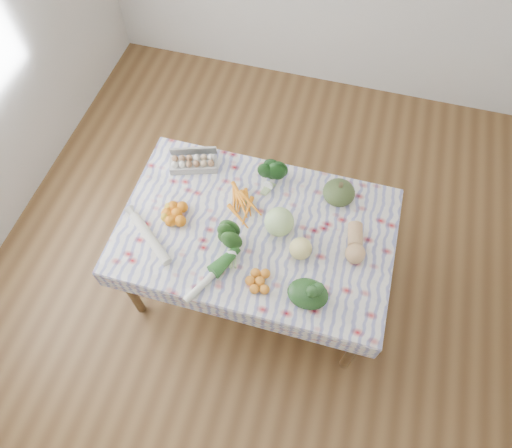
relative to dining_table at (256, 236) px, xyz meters
The scene contains 16 objects.
ground 0.68m from the dining_table, ahead, with size 4.50×4.50×0.00m, color brown.
dining_table is the anchor object (origin of this frame).
tablecloth 0.08m from the dining_table, ahead, with size 1.66×1.06×0.01m, color white.
egg_carton 0.63m from the dining_table, 146.66° to the left, with size 0.30×0.12×0.08m, color #B5B4AF.
carrot_bunch 0.21m from the dining_table, 135.82° to the left, with size 0.25×0.22×0.04m, color orange.
kale_bunch 0.39m from the dining_table, 88.82° to the left, with size 0.16×0.14×0.14m, color #143A12.
kabocha_squash 0.58m from the dining_table, 38.90° to the left, with size 0.20×0.20×0.13m, color #425529.
cabbage 0.22m from the dining_table, 14.21° to the left, with size 0.18×0.18×0.18m, color #B8E08B.
butternut_squash 0.61m from the dining_table, ahead, with size 0.12×0.25×0.12m, color tan.
orange_cluster 0.51m from the dining_table, behind, with size 0.23×0.23×0.08m, color orange.
broccoli 0.25m from the dining_table, 119.71° to the right, with size 0.17×0.17×0.13m, color #214A17.
mandarin_cluster 0.37m from the dining_table, 70.92° to the right, with size 0.19×0.19×0.06m, color orange.
grapefruit 0.34m from the dining_table, 17.85° to the right, with size 0.13×0.13×0.13m, color #F3E380.
spinach_bag 0.54m from the dining_table, 41.70° to the right, with size 0.23×0.18×0.10m, color #193716.
daikon 0.64m from the dining_table, 157.16° to the right, with size 0.06×0.06×0.42m, color beige.
leek 0.42m from the dining_table, 112.78° to the right, with size 0.05×0.05×0.41m, color white.
Camera 1 is at (0.37, -1.33, 3.15)m, focal length 32.00 mm.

